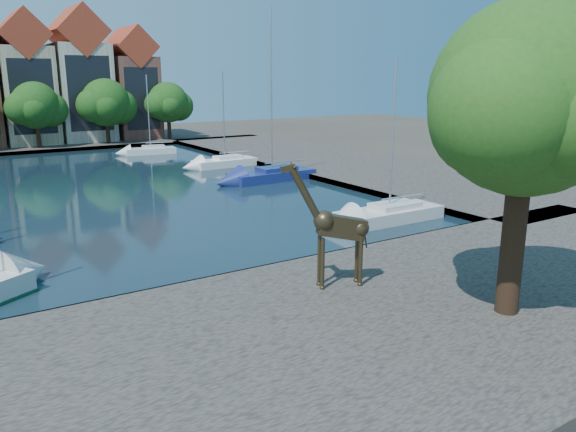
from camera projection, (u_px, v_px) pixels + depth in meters
The scene contains 17 objects.
ground at pixel (206, 288), 23.45m from camera, with size 160.00×160.00×0.00m, color #38332B.
water_basin at pixel (74, 191), 43.02m from camera, with size 38.00×50.00×0.08m, color black.
near_quay at pixel (299, 349), 17.68m from camera, with size 50.00×14.00×0.50m, color #504C45.
far_quay at pixel (15, 146), 69.07m from camera, with size 60.00×16.00×0.50m, color #504C45.
right_quay at pixel (334, 162), 56.09m from camera, with size 14.00×52.00×0.50m, color #504C45.
plane_tree at pixel (529, 106), 18.23m from camera, with size 8.32×6.40×10.62m.
townhouse_east_inner at pixel (25, 83), 68.30m from camera, with size 5.94×9.18×15.79m.
townhouse_east_mid at pixel (80, 80), 71.62m from camera, with size 6.43×9.18×16.65m.
townhouse_east_end at pixel (131, 87), 75.27m from camera, with size 5.44×9.18×14.43m.
far_tree_mid_east at pixel (36, 107), 64.50m from camera, with size 7.02×5.40×7.52m.
far_tree_east at pixel (107, 104), 68.67m from camera, with size 7.54×5.80×7.84m.
far_tree_far_east at pixel (169, 104), 72.91m from camera, with size 6.76×5.20×7.36m.
giraffe_statue at pixel (335, 227), 21.76m from camera, with size 3.39×1.46×4.96m.
sailboat_right_a at pixel (389, 212), 33.87m from camera, with size 6.88×2.45×9.50m.
sailboat_right_b at pixel (272, 173), 47.02m from camera, with size 7.51×2.89×13.84m.
sailboat_right_c at pixel (225, 161), 54.24m from camera, with size 6.29×2.44×8.95m.
sailboat_right_d at pixel (151, 149), 62.95m from camera, with size 5.66×2.74×8.67m.
Camera 1 is at (-9.03, -20.37, 8.62)m, focal length 35.00 mm.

